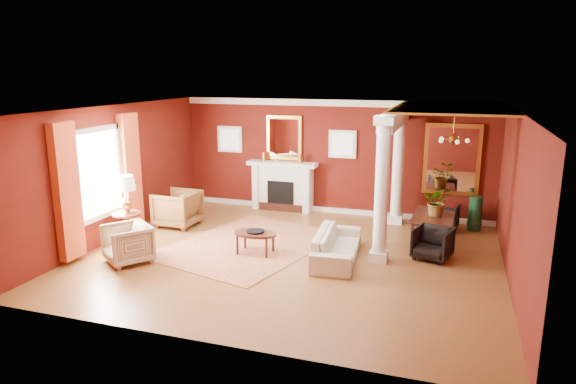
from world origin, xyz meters
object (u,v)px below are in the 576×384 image
(coffee_table, at_px, (255,234))
(side_table, at_px, (126,199))
(sofa, at_px, (337,241))
(dining_table, at_px, (435,220))
(armchair_stripe, at_px, (127,242))
(armchair_leopard, at_px, (177,207))

(coffee_table, height_order, side_table, side_table)
(sofa, height_order, dining_table, dining_table)
(coffee_table, bearing_deg, armchair_stripe, -150.45)
(sofa, height_order, coffee_table, sofa)
(armchair_leopard, bearing_deg, sofa, 78.91)
(armchair_stripe, distance_m, coffee_table, 2.47)
(sofa, height_order, armchair_stripe, armchair_stripe)
(coffee_table, bearing_deg, sofa, 6.42)
(sofa, bearing_deg, dining_table, -47.97)
(armchair_leopard, distance_m, coffee_table, 2.73)
(armchair_stripe, bearing_deg, side_table, 161.38)
(armchair_stripe, distance_m, side_table, 1.24)
(armchair_stripe, bearing_deg, dining_table, 67.28)
(armchair_leopard, height_order, armchair_stripe, armchair_leopard)
(armchair_leopard, xyz_separation_m, dining_table, (5.83, 0.87, -0.04))
(sofa, relative_size, armchair_stripe, 2.40)
(dining_table, bearing_deg, armchair_leopard, 101.08)
(sofa, xyz_separation_m, dining_table, (1.74, 1.88, 0.04))
(sofa, height_order, side_table, side_table)
(coffee_table, xyz_separation_m, side_table, (-2.77, -0.32, 0.60))
(armchair_leopard, bearing_deg, armchair_stripe, 10.02)
(sofa, bearing_deg, side_table, 91.35)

